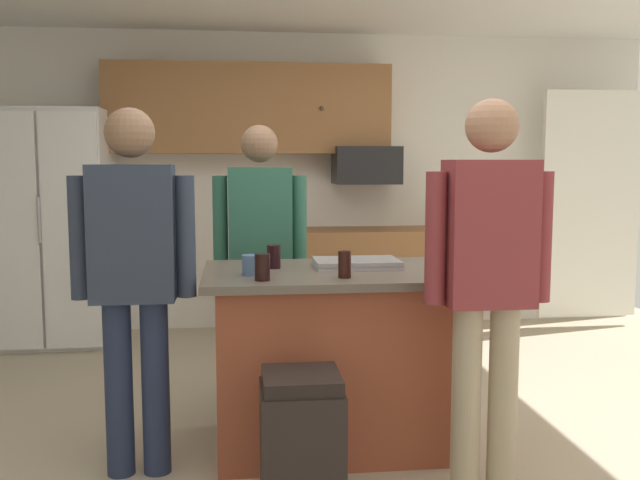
# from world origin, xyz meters

# --- Properties ---
(floor) EXTENTS (7.04, 7.04, 0.00)m
(floor) POSITION_xyz_m (0.00, 0.00, 0.00)
(floor) COLOR #B7A88E
(floor) RESTS_ON ground
(back_wall) EXTENTS (6.40, 0.10, 2.60)m
(back_wall) POSITION_xyz_m (0.00, 2.80, 1.30)
(back_wall) COLOR white
(back_wall) RESTS_ON ground
(french_door_window_panel) EXTENTS (0.90, 0.06, 2.00)m
(french_door_window_panel) POSITION_xyz_m (2.60, 2.40, 1.10)
(french_door_window_panel) COLOR white
(french_door_window_panel) RESTS_ON ground
(cabinet_run_upper) EXTENTS (2.40, 0.38, 0.75)m
(cabinet_run_upper) POSITION_xyz_m (-0.40, 2.60, 1.93)
(cabinet_run_upper) COLOR #936038
(cabinet_run_lower) EXTENTS (1.80, 0.63, 0.90)m
(cabinet_run_lower) POSITION_xyz_m (0.60, 2.48, 0.45)
(cabinet_run_lower) COLOR #936038
(cabinet_run_lower) RESTS_ON ground
(refrigerator) EXTENTS (0.91, 0.76, 1.90)m
(refrigerator) POSITION_xyz_m (-2.00, 2.38, 0.95)
(refrigerator) COLOR white
(refrigerator) RESTS_ON ground
(microwave_over_range) EXTENTS (0.56, 0.40, 0.32)m
(microwave_over_range) POSITION_xyz_m (0.60, 2.50, 1.45)
(microwave_over_range) COLOR black
(kitchen_island) EXTENTS (1.25, 0.87, 0.93)m
(kitchen_island) POSITION_xyz_m (-0.05, 0.03, 0.47)
(kitchen_island) COLOR #9E4C33
(kitchen_island) RESTS_ON ground
(person_guest_by_door) EXTENTS (0.57, 0.22, 1.70)m
(person_guest_by_door) POSITION_xyz_m (-0.37, 0.77, 0.98)
(person_guest_by_door) COLOR #232D4C
(person_guest_by_door) RESTS_ON ground
(person_elder_center) EXTENTS (0.57, 0.23, 1.75)m
(person_elder_center) POSITION_xyz_m (0.58, -0.56, 1.02)
(person_elder_center) COLOR tan
(person_elder_center) RESTS_ON ground
(person_guest_right) EXTENTS (0.57, 0.23, 1.73)m
(person_guest_right) POSITION_xyz_m (-0.99, -0.20, 1.00)
(person_guest_right) COLOR #232D4C
(person_guest_right) RESTS_ON ground
(glass_dark_ale) EXTENTS (0.07, 0.07, 0.13)m
(glass_dark_ale) POSITION_xyz_m (-0.39, -0.25, 0.99)
(glass_dark_ale) COLOR black
(glass_dark_ale) RESTS_ON kitchen_island
(mug_blue_stoneware) EXTENTS (0.13, 0.09, 0.10)m
(mug_blue_stoneware) POSITION_xyz_m (-0.44, -0.09, 0.98)
(mug_blue_stoneware) COLOR #4C6B99
(mug_blue_stoneware) RESTS_ON kitchen_island
(glass_short_whisky) EXTENTS (0.07, 0.07, 0.12)m
(glass_short_whisky) POSITION_xyz_m (-0.32, 0.13, 0.99)
(glass_short_whisky) COLOR black
(glass_short_whisky) RESTS_ON kitchen_island
(tumbler_amber) EXTENTS (0.06, 0.06, 0.13)m
(tumbler_amber) POSITION_xyz_m (-0.00, -0.21, 0.99)
(tumbler_amber) COLOR black
(tumbler_amber) RESTS_ON kitchen_island
(serving_tray) EXTENTS (0.44, 0.30, 0.04)m
(serving_tray) POSITION_xyz_m (0.11, 0.12, 0.95)
(serving_tray) COLOR #B7B7BC
(serving_tray) RESTS_ON kitchen_island
(trash_bin) EXTENTS (0.34, 0.34, 0.61)m
(trash_bin) POSITION_xyz_m (-0.25, -0.68, 0.30)
(trash_bin) COLOR black
(trash_bin) RESTS_ON ground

